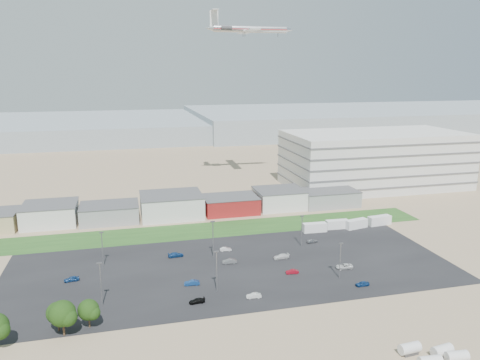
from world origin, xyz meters
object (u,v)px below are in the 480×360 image
object	(u,v)px
box_trailer_a	(315,227)
parked_car_13	(254,296)
parked_car_2	(362,284)
parked_car_4	(192,283)
parked_car_10	(69,315)
parked_car_5	(71,279)
parked_car_6	(176,255)
parked_car_11	(226,249)
parked_car_8	(312,241)
parked_car_12	(281,256)
parked_car_1	(292,272)
parked_car_7	(230,261)
parked_car_0	(344,266)
parked_car_3	(197,301)
airliner	(250,29)
storage_tank_nw	(410,348)

from	to	relation	value
box_trailer_a	parked_car_13	bearing A→B (deg)	-126.76
parked_car_2	parked_car_4	distance (m)	42.46
parked_car_10	parked_car_5	bearing A→B (deg)	-1.04
parked_car_4	parked_car_6	size ratio (longest dim) A/B	0.87
parked_car_10	parked_car_11	xyz separation A→B (m)	(41.28, 29.36, 0.02)
parked_car_5	parked_car_8	world-z (taller)	parked_car_5
parked_car_2	parked_car_8	xyz separation A→B (m)	(-0.49, 30.96, 0.02)
parked_car_2	parked_car_12	size ratio (longest dim) A/B	0.77
box_trailer_a	parked_car_12	size ratio (longest dim) A/B	1.77
parked_car_4	parked_car_5	size ratio (longest dim) A/B	1.03
parked_car_1	parked_car_7	bearing A→B (deg)	-120.62
parked_car_0	parked_car_5	world-z (taller)	parked_car_5
parked_car_4	parked_car_5	xyz separation A→B (m)	(-29.37, 9.70, 0.00)
parked_car_3	parked_car_13	xyz separation A→B (m)	(13.37, -0.81, 0.04)
parked_car_12	box_trailer_a	bearing A→B (deg)	134.26
parked_car_3	parked_car_11	xyz separation A→B (m)	(13.30, 29.65, 0.02)
airliner	parked_car_0	bearing A→B (deg)	-88.16
parked_car_2	parked_car_5	xyz separation A→B (m)	(-70.43, 20.51, 0.05)
parked_car_3	storage_tank_nw	bearing A→B (deg)	46.77
storage_tank_nw	parked_car_2	size ratio (longest dim) A/B	1.19
parked_car_5	parked_car_10	bearing A→B (deg)	-4.42
parked_car_8	parked_car_13	size ratio (longest dim) A/B	1.02
parked_car_11	parked_car_12	size ratio (longest dim) A/B	0.75
parked_car_3	parked_car_7	world-z (taller)	parked_car_7
parked_car_12	parked_car_0	bearing A→B (deg)	51.28
airliner	parked_car_4	size ratio (longest dim) A/B	10.34
storage_tank_nw	parked_car_1	distance (m)	40.29
airliner	parked_car_4	world-z (taller)	airliner
parked_car_12	parked_car_13	world-z (taller)	parked_car_12
parked_car_6	parked_car_10	xyz separation A→B (m)	(-26.39, -28.46, -0.10)
parked_car_10	parked_car_11	size ratio (longest dim) A/B	1.10
parked_car_2	parked_car_13	world-z (taller)	parked_car_2
airliner	parked_car_10	bearing A→B (deg)	-121.13
parked_car_5	parked_car_8	xyz separation A→B (m)	(69.95, 10.45, -0.02)
parked_car_2	parked_car_13	size ratio (longest dim) A/B	0.98
parked_car_3	parked_car_4	bearing A→B (deg)	175.02
parked_car_3	parked_car_12	xyz separation A→B (m)	(27.45, 20.09, 0.11)
parked_car_0	parked_car_10	distance (m)	70.30
storage_tank_nw	parked_car_6	size ratio (longest dim) A/B	0.92
box_trailer_a	parked_car_13	xyz separation A→B (m)	(-32.27, -39.89, -0.91)
storage_tank_nw	parked_car_11	xyz separation A→B (m)	(-22.47, 59.19, -0.67)
parked_car_5	airliner	bearing A→B (deg)	133.27
parked_car_5	parked_car_8	distance (m)	70.72
parked_car_3	parked_car_8	xyz separation A→B (m)	(40.79, 29.64, 0.07)
parked_car_8	parked_car_10	world-z (taller)	parked_car_8
parked_car_2	parked_car_10	xyz separation A→B (m)	(-69.26, 1.62, -0.05)
parked_car_0	parked_car_3	size ratio (longest dim) A/B	1.23
box_trailer_a	parked_car_4	xyz separation A→B (m)	(-45.43, -29.59, -0.86)
parked_car_3	parked_car_13	bearing A→B (deg)	82.85
parked_car_10	parked_car_12	bearing A→B (deg)	-74.93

